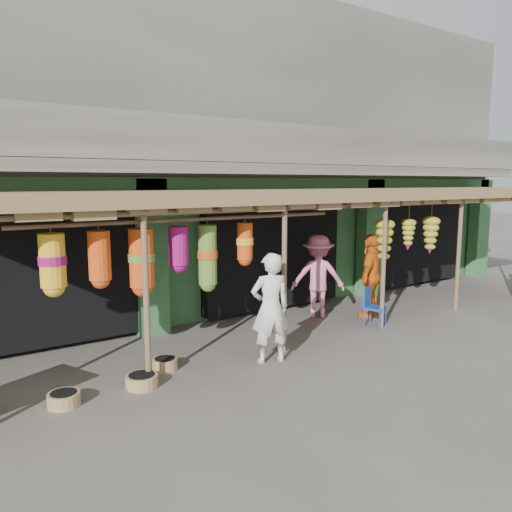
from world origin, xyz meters
TOP-DOWN VIEW (x-y plane):
  - ground at (0.00, 0.00)m, footprint 80.00×80.00m
  - building at (-0.00, 4.87)m, footprint 16.40×6.80m
  - awning at (-0.18, 0.79)m, footprint 14.00×2.70m
  - blue_chair at (0.97, 0.05)m, footprint 0.50×0.50m
  - basket_left at (-5.22, -0.28)m, footprint 0.53×0.53m
  - basket_mid at (-4.14, -0.28)m, footprint 0.61×0.61m
  - basket_right at (-3.59, 0.16)m, footprint 0.43×0.43m
  - person_front at (-2.00, -0.49)m, footprint 0.75×0.59m
  - person_vendor at (1.43, 0.52)m, footprint 1.16×0.90m
  - person_shopper at (0.50, 1.19)m, footprint 1.33×1.24m

SIDE VIEW (x-z plane):
  - ground at x=0.00m, z-range 0.00..0.00m
  - basket_left at x=-5.22m, z-range 0.00..0.18m
  - basket_right at x=-3.59m, z-range 0.00..0.18m
  - basket_mid at x=-4.14m, z-range 0.00..0.18m
  - blue_chair at x=0.97m, z-range 0.05..0.84m
  - person_shopper at x=0.50m, z-range 0.00..1.80m
  - person_front at x=-2.00m, z-range 0.00..1.82m
  - person_vendor at x=1.43m, z-range 0.00..1.83m
  - awning at x=-0.18m, z-range 1.17..3.96m
  - building at x=0.00m, z-range -0.13..6.87m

